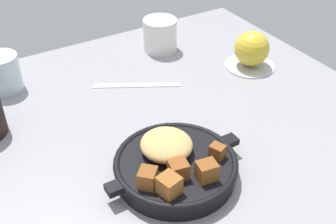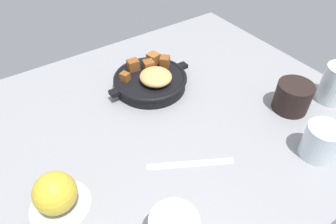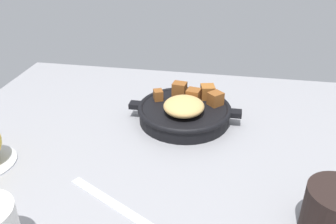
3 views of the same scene
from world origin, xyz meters
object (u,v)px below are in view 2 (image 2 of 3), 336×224
(cast_iron_skillet, at_px, (151,80))
(water_glass_short, at_px, (320,141))
(butter_knife, at_px, (190,164))
(water_glass_tall, at_px, (336,84))
(red_apple, at_px, (55,193))
(coffee_mug_dark, at_px, (293,97))

(cast_iron_skillet, relative_size, water_glass_short, 3.07)
(butter_knife, relative_size, water_glass_tall, 1.85)
(cast_iron_skillet, height_order, water_glass_short, water_glass_short)
(water_glass_tall, bearing_deg, butter_knife, -4.74)
(red_apple, xyz_separation_m, water_glass_tall, (-0.73, 0.10, 0.01))
(water_glass_tall, height_order, water_glass_short, water_glass_tall)
(cast_iron_skillet, distance_m, water_glass_short, 0.46)
(cast_iron_skillet, bearing_deg, water_glass_short, 112.84)
(cast_iron_skillet, relative_size, water_glass_tall, 2.40)
(cast_iron_skillet, bearing_deg, coffee_mug_dark, 131.72)
(cast_iron_skillet, xyz_separation_m, red_apple, (0.35, 0.23, 0.02))
(red_apple, bearing_deg, water_glass_short, 159.45)
(water_glass_tall, xyz_separation_m, water_glass_short, (0.20, 0.10, -0.01))
(water_glass_tall, bearing_deg, water_glass_short, 26.37)
(coffee_mug_dark, bearing_deg, water_glass_short, 60.56)
(red_apple, distance_m, water_glass_short, 0.56)
(red_apple, height_order, butter_knife, red_apple)
(cast_iron_skillet, relative_size, butter_knife, 1.30)
(butter_knife, bearing_deg, cast_iron_skillet, -76.15)
(red_apple, relative_size, water_glass_short, 1.00)
(coffee_mug_dark, bearing_deg, water_glass_tall, 162.50)
(butter_knife, height_order, water_glass_short, water_glass_short)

